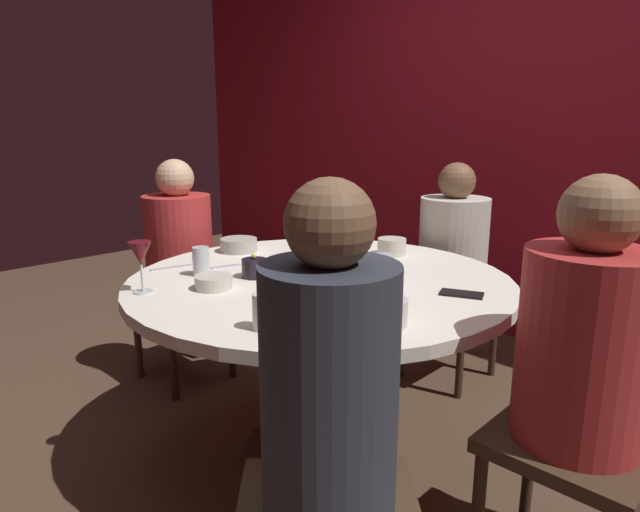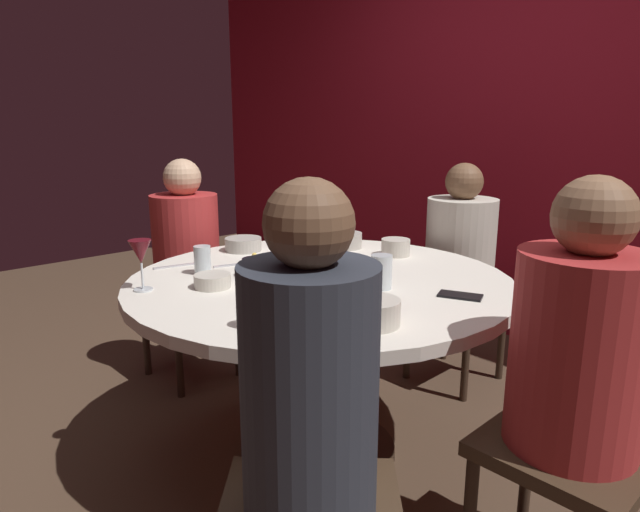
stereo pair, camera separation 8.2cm
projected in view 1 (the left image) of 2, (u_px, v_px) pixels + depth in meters
ground_plane at (320, 451)px, 2.19m from camera, size 8.00×8.00×0.00m
back_wall at (533, 122)px, 3.13m from camera, size 6.00×0.10×2.60m
dining_table at (320, 312)px, 2.05m from camera, size 1.42×1.42×0.73m
seated_diner_left at (179, 246)px, 2.68m from camera, size 0.40×0.40×1.13m
seated_diner_back at (453, 247)px, 2.70m from camera, size 0.40×0.40×1.11m
seated_diner_right at (584, 349)px, 1.39m from camera, size 0.40×0.40×1.17m
seated_diner_front_right at (329, 405)px, 1.10m from camera, size 0.57×0.57×1.19m
candle_holder at (254, 268)px, 2.01m from camera, size 0.09×0.09×0.09m
wine_glass at (140, 256)px, 1.80m from camera, size 0.08×0.08×0.18m
dinner_plate at (317, 271)px, 2.08m from camera, size 0.25×0.25×0.01m
cell_phone at (462, 294)px, 1.80m from camera, size 0.16×0.12×0.01m
bowl_serving_large at (342, 240)px, 2.50m from camera, size 0.14×0.14×0.07m
bowl_salad_center at (239, 245)px, 2.43m from camera, size 0.16×0.16×0.06m
bowl_small_white at (213, 282)px, 1.87m from camera, size 0.13×0.13×0.05m
bowl_sauce_side at (392, 247)px, 2.36m from camera, size 0.12×0.12×0.07m
bowl_rice_portion at (381, 311)px, 1.53m from camera, size 0.15×0.15×0.07m
cup_near_candle at (336, 285)px, 1.71m from camera, size 0.07×0.07×0.12m
cup_by_left_diner at (383, 271)px, 1.87m from camera, size 0.07×0.07×0.12m
cup_by_right_diner at (201, 261)px, 2.03m from camera, size 0.06×0.06×0.11m
cup_center_front at (264, 312)px, 1.49m from camera, size 0.06×0.06×0.10m
fork_near_plate at (173, 267)px, 2.14m from camera, size 0.06×0.18×0.01m
knife_near_plate at (233, 265)px, 2.17m from camera, size 0.07×0.18×0.01m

